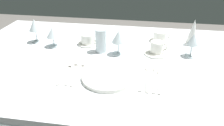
% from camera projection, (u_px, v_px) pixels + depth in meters
% --- Properties ---
extents(dining_table, '(1.80, 1.11, 0.74)m').
position_uv_depth(dining_table, '(112.00, 70.00, 1.30)').
color(dining_table, white).
rests_on(dining_table, ground).
extents(dinner_plate, '(0.26, 0.26, 0.02)m').
position_uv_depth(dinner_plate, '(108.00, 77.00, 1.07)').
color(dinner_plate, white).
rests_on(dinner_plate, dining_table).
extents(fork_outer, '(0.02, 0.23, 0.00)m').
position_uv_depth(fork_outer, '(79.00, 73.00, 1.11)').
color(fork_outer, beige).
rests_on(fork_outer, dining_table).
extents(fork_inner, '(0.03, 0.22, 0.00)m').
position_uv_depth(fork_inner, '(73.00, 72.00, 1.12)').
color(fork_inner, beige).
rests_on(fork_inner, dining_table).
extents(fork_salad, '(0.02, 0.21, 0.00)m').
position_uv_depth(fork_salad, '(66.00, 72.00, 1.12)').
color(fork_salad, beige).
rests_on(fork_salad, dining_table).
extents(dinner_knife, '(0.02, 0.23, 0.00)m').
position_uv_depth(dinner_knife, '(140.00, 78.00, 1.07)').
color(dinner_knife, beige).
rests_on(dinner_knife, dining_table).
extents(spoon_soup, '(0.03, 0.23, 0.01)m').
position_uv_depth(spoon_soup, '(148.00, 76.00, 1.09)').
color(spoon_soup, beige).
rests_on(spoon_soup, dining_table).
extents(spoon_dessert, '(0.03, 0.23, 0.01)m').
position_uv_depth(spoon_dessert, '(155.00, 76.00, 1.08)').
color(spoon_dessert, beige).
rests_on(spoon_dessert, dining_table).
extents(spoon_tea, '(0.03, 0.21, 0.01)m').
position_uv_depth(spoon_tea, '(159.00, 79.00, 1.06)').
color(spoon_tea, beige).
rests_on(spoon_tea, dining_table).
extents(saucer_left, '(0.13, 0.13, 0.01)m').
position_uv_depth(saucer_left, '(159.00, 41.00, 1.47)').
color(saucer_left, white).
rests_on(saucer_left, dining_table).
extents(coffee_cup_left, '(0.11, 0.09, 0.06)m').
position_uv_depth(coffee_cup_left, '(160.00, 36.00, 1.45)').
color(coffee_cup_left, white).
rests_on(coffee_cup_left, saucer_left).
extents(saucer_right, '(0.13, 0.13, 0.01)m').
position_uv_depth(saucer_right, '(88.00, 44.00, 1.42)').
color(saucer_right, white).
rests_on(saucer_right, dining_table).
extents(coffee_cup_right, '(0.11, 0.09, 0.06)m').
position_uv_depth(coffee_cup_right, '(88.00, 39.00, 1.41)').
color(coffee_cup_right, white).
rests_on(coffee_cup_right, saucer_right).
extents(saucer_far, '(0.14, 0.14, 0.01)m').
position_uv_depth(saucer_far, '(156.00, 53.00, 1.30)').
color(saucer_far, white).
rests_on(saucer_far, dining_table).
extents(coffee_cup_far, '(0.10, 0.07, 0.07)m').
position_uv_depth(coffee_cup_far, '(157.00, 47.00, 1.28)').
color(coffee_cup_far, white).
rests_on(coffee_cup_far, saucer_far).
extents(wine_glass_centre, '(0.08, 0.08, 0.15)m').
position_uv_depth(wine_glass_centre, '(119.00, 38.00, 1.25)').
color(wine_glass_centre, silver).
rests_on(wine_glass_centre, dining_table).
extents(wine_glass_left, '(0.08, 0.08, 0.15)m').
position_uv_depth(wine_glass_left, '(35.00, 26.00, 1.41)').
color(wine_glass_left, silver).
rests_on(wine_glass_left, dining_table).
extents(wine_glass_right, '(0.07, 0.07, 0.14)m').
position_uv_depth(wine_glass_right, '(193.00, 41.00, 1.23)').
color(wine_glass_right, silver).
rests_on(wine_glass_right, dining_table).
extents(wine_glass_far, '(0.08, 0.08, 0.13)m').
position_uv_depth(wine_glass_far, '(53.00, 33.00, 1.36)').
color(wine_glass_far, silver).
rests_on(wine_glass_far, dining_table).
extents(drink_tumbler, '(0.07, 0.07, 0.14)m').
position_uv_depth(drink_tumbler, '(101.00, 42.00, 1.31)').
color(drink_tumbler, silver).
rests_on(drink_tumbler, dining_table).
extents(napkin_folded, '(0.07, 0.07, 0.17)m').
position_uv_depth(napkin_folded, '(193.00, 32.00, 1.38)').
color(napkin_folded, white).
rests_on(napkin_folded, dining_table).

